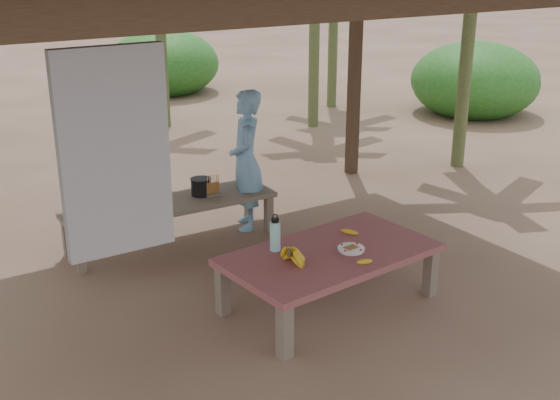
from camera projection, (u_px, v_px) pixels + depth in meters
ground at (265, 286)px, 6.41m from camera, size 80.00×80.00×0.00m
work_table at (330, 258)px, 5.96m from camera, size 1.88×1.16×0.50m
bench at (171, 207)px, 7.24m from camera, size 2.22×0.67×0.45m
ripe_banana_bunch at (289, 256)px, 5.65m from camera, size 0.29×0.26×0.15m
plate at (351, 249)px, 5.93m from camera, size 0.23×0.23×0.04m
loose_banana_front at (365, 262)px, 5.69m from camera, size 0.16×0.05×0.04m
loose_banana_side at (350, 232)px, 6.28m from camera, size 0.15×0.14×0.04m
water_flask at (275, 235)px, 5.91m from camera, size 0.09×0.09×0.33m
green_banana_stalk at (132, 194)px, 6.97m from camera, size 0.29×0.29×0.32m
cooking_pot at (201, 187)px, 7.40m from camera, size 0.21×0.21×0.18m
skewer_rack at (213, 185)px, 7.36m from camera, size 0.18×0.09×0.24m
woman at (246, 160)px, 7.54m from camera, size 0.58×0.66×1.53m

